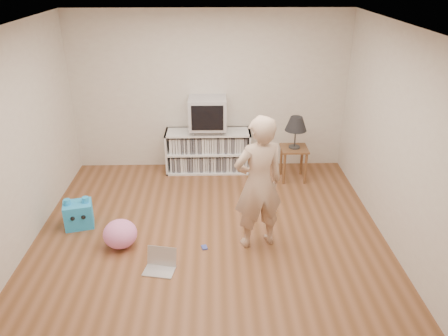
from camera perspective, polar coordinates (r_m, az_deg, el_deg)
name	(u,v)px	position (r m, az deg, el deg)	size (l,w,h in m)	color
ground	(210,237)	(5.72, -1.86, -9.00)	(4.50, 4.50, 0.00)	brown
walls	(208,144)	(5.10, -2.07, 3.15)	(4.52, 4.52, 2.60)	beige
ceiling	(206,28)	(4.76, -2.32, 17.80)	(4.50, 4.50, 0.01)	white
media_unit	(208,151)	(7.34, -2.08, 2.29)	(1.40, 0.45, 0.70)	white
dvd_deck	(208,129)	(7.18, -2.13, 5.06)	(0.45, 0.35, 0.07)	gray
crt_tv	(208,113)	(7.09, -2.17, 7.22)	(0.60, 0.53, 0.50)	#B5B5BB
side_table	(294,155)	(7.07, 9.10, 1.63)	(0.42, 0.42, 0.55)	brown
table_lamp	(296,124)	(6.88, 9.39, 5.64)	(0.34, 0.34, 0.52)	#333333
person	(258,184)	(5.18, 4.53, -2.04)	(0.62, 0.41, 1.70)	tan
laptop	(161,264)	(5.21, -8.28, -12.25)	(0.39, 0.34, 0.24)	silver
playing_cards	(204,247)	(5.52, -2.58, -10.31)	(0.07, 0.09, 0.02)	#4150AE
plush_blue	(79,214)	(6.15, -18.47, -5.76)	(0.43, 0.37, 0.42)	#22A1F1
plush_pink	(120,234)	(5.60, -13.41, -8.38)	(0.42, 0.42, 0.35)	pink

